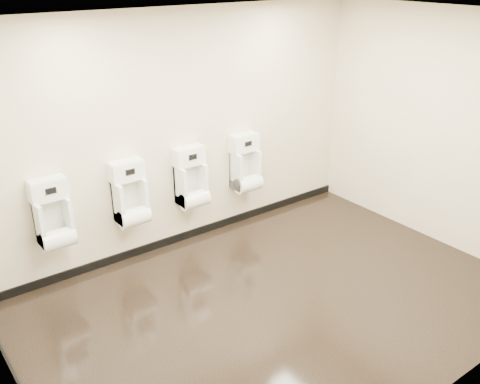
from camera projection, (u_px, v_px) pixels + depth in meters
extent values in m
cube|color=black|center=(277.00, 303.00, 5.51)|extent=(5.00, 3.50, 0.00)
cube|color=silver|center=(286.00, 19.00, 4.39)|extent=(5.00, 3.50, 0.00)
cube|color=beige|center=(183.00, 132.00, 6.23)|extent=(5.00, 0.02, 2.80)
cube|color=beige|center=(448.00, 253.00, 3.66)|extent=(5.00, 0.02, 2.80)
cube|color=beige|center=(441.00, 130.00, 6.32)|extent=(0.02, 3.50, 2.80)
cube|color=black|center=(188.00, 235.00, 6.76)|extent=(5.00, 0.02, 0.10)
cube|color=white|center=(54.00, 222.00, 5.49)|extent=(0.34, 0.25, 0.48)
cube|color=silver|center=(51.00, 215.00, 5.53)|extent=(0.26, 0.01, 0.36)
cylinder|color=white|center=(58.00, 239.00, 5.51)|extent=(0.34, 0.21, 0.21)
cube|color=white|center=(48.00, 190.00, 5.38)|extent=(0.38, 0.18, 0.21)
cube|color=black|center=(51.00, 191.00, 5.30)|extent=(0.09, 0.01, 0.05)
cube|color=silver|center=(51.00, 191.00, 5.30)|extent=(0.11, 0.01, 0.07)
cylinder|color=silver|center=(67.00, 185.00, 5.48)|extent=(0.01, 0.03, 0.03)
cube|color=white|center=(131.00, 201.00, 5.96)|extent=(0.34, 0.25, 0.48)
cube|color=silver|center=(127.00, 195.00, 6.00)|extent=(0.26, 0.01, 0.36)
cylinder|color=white|center=(134.00, 217.00, 5.98)|extent=(0.34, 0.21, 0.21)
cube|color=white|center=(127.00, 171.00, 5.85)|extent=(0.38, 0.18, 0.21)
cube|color=black|center=(130.00, 172.00, 5.77)|extent=(0.09, 0.01, 0.05)
cube|color=silver|center=(130.00, 172.00, 5.77)|extent=(0.11, 0.01, 0.07)
cylinder|color=silver|center=(143.00, 167.00, 5.95)|extent=(0.01, 0.03, 0.03)
cube|color=white|center=(191.00, 184.00, 6.40)|extent=(0.34, 0.25, 0.48)
cube|color=silver|center=(188.00, 179.00, 6.44)|extent=(0.26, 0.01, 0.36)
cylinder|color=white|center=(195.00, 199.00, 6.42)|extent=(0.34, 0.21, 0.21)
cube|color=white|center=(189.00, 156.00, 6.28)|extent=(0.38, 0.18, 0.21)
cube|color=black|center=(193.00, 157.00, 6.21)|extent=(0.09, 0.01, 0.05)
cube|color=silver|center=(193.00, 157.00, 6.21)|extent=(0.11, 0.01, 0.07)
cylinder|color=silver|center=(203.00, 153.00, 6.39)|extent=(0.01, 0.03, 0.03)
cube|color=white|center=(245.00, 170.00, 6.84)|extent=(0.34, 0.25, 0.48)
cube|color=silver|center=(242.00, 165.00, 6.89)|extent=(0.26, 0.01, 0.36)
cylinder|color=white|center=(248.00, 184.00, 6.86)|extent=(0.34, 0.21, 0.21)
cube|color=white|center=(244.00, 143.00, 6.73)|extent=(0.38, 0.18, 0.21)
cube|color=black|center=(248.00, 144.00, 6.65)|extent=(0.09, 0.01, 0.05)
cube|color=silver|center=(248.00, 144.00, 6.65)|extent=(0.11, 0.01, 0.07)
cylinder|color=silver|center=(256.00, 140.00, 6.84)|extent=(0.01, 0.03, 0.03)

